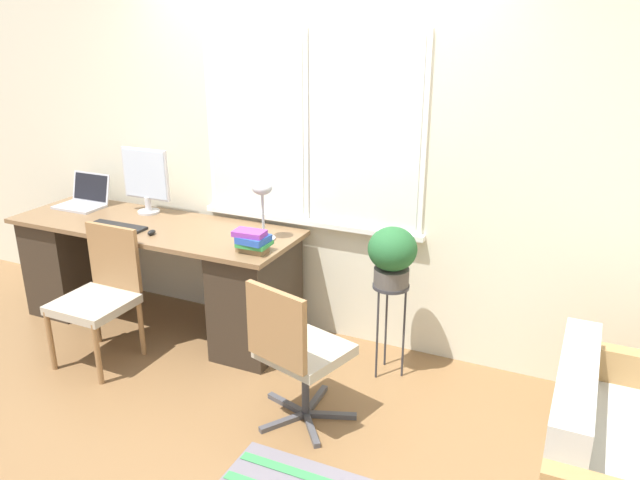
{
  "coord_description": "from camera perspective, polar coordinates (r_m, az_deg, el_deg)",
  "views": [
    {
      "loc": [
        1.78,
        -2.94,
        2.18
      ],
      "look_at": [
        0.34,
        0.18,
        0.93
      ],
      "focal_mm": 35.0,
      "sensor_mm": 36.0,
      "label": 1
    }
  ],
  "objects": [
    {
      "name": "office_chair_swivel",
      "position": [
        3.43,
        -2.16,
        -10.08
      ],
      "size": [
        0.57,
        0.58,
        0.87
      ],
      "rotation": [
        0.0,
        0.0,
        2.86
      ],
      "color": "#47474C",
      "rests_on": "ground_plane"
    },
    {
      "name": "couch_loveseat",
      "position": [
        3.23,
        26.32,
        -18.63
      ],
      "size": [
        0.76,
        1.14,
        0.74
      ],
      "rotation": [
        0.0,
        0.0,
        1.57
      ],
      "color": "beige",
      "rests_on": "ground_plane"
    },
    {
      "name": "laptop",
      "position": [
        5.14,
        -20.81,
        3.48
      ],
      "size": [
        0.35,
        0.29,
        0.24
      ],
      "color": "#B7B7BC",
      "rests_on": "desk"
    },
    {
      "name": "desk",
      "position": [
        4.67,
        -14.64,
        -2.82
      ],
      "size": [
        2.13,
        0.7,
        0.78
      ],
      "color": "brown",
      "rests_on": "ground_plane"
    },
    {
      "name": "monitor",
      "position": [
        4.76,
        -15.64,
        5.43
      ],
      "size": [
        0.4,
        0.16,
        0.48
      ],
      "color": "silver",
      "rests_on": "desk"
    },
    {
      "name": "mouse",
      "position": [
        4.33,
        -15.15,
        0.68
      ],
      "size": [
        0.04,
        0.07,
        0.03
      ],
      "color": "black",
      "rests_on": "desk"
    },
    {
      "name": "keyboard",
      "position": [
        4.54,
        -18.1,
        1.16
      ],
      "size": [
        0.43,
        0.14,
        0.02
      ],
      "color": "black",
      "rests_on": "desk"
    },
    {
      "name": "desk_chair_wooden",
      "position": [
        4.31,
        -19.49,
        -4.6
      ],
      "size": [
        0.46,
        0.47,
        0.88
      ],
      "rotation": [
        0.0,
        0.0,
        -0.01
      ],
      "color": "olive",
      "rests_on": "ground_plane"
    },
    {
      "name": "ground_plane",
      "position": [
        4.07,
        -5.58,
        -12.49
      ],
      "size": [
        14.0,
        14.0,
        0.0
      ],
      "primitive_type": "plane",
      "color": "brown"
    },
    {
      "name": "potted_plant",
      "position": [
        3.77,
        6.63,
        -1.26
      ],
      "size": [
        0.3,
        0.3,
        0.37
      ],
      "color": "#514C47",
      "rests_on": "plant_stand"
    },
    {
      "name": "wall_back_with_window",
      "position": [
        4.2,
        -0.83,
        8.67
      ],
      "size": [
        9.0,
        0.12,
        2.7
      ],
      "color": "beige",
      "rests_on": "ground_plane"
    },
    {
      "name": "plant_stand",
      "position": [
        3.88,
        6.46,
        -5.26
      ],
      "size": [
        0.23,
        0.23,
        0.62
      ],
      "color": "#333338",
      "rests_on": "ground_plane"
    },
    {
      "name": "book_stack",
      "position": [
        3.88,
        -6.19,
        -0.09
      ],
      "size": [
        0.22,
        0.17,
        0.14
      ],
      "color": "olive",
      "rests_on": "desk"
    },
    {
      "name": "desk_lamp",
      "position": [
        4.04,
        -5.28,
        3.85
      ],
      "size": [
        0.16,
        0.16,
        0.39
      ],
      "color": "#ADADB2",
      "rests_on": "desk"
    }
  ]
}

